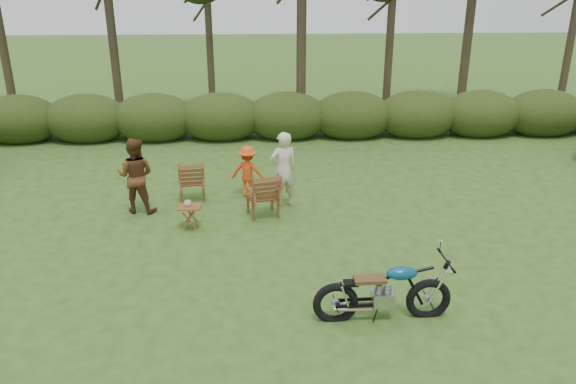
{
  "coord_description": "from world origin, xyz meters",
  "views": [
    {
      "loc": [
        -0.79,
        -7.7,
        4.73
      ],
      "look_at": [
        -0.31,
        2.05,
        0.9
      ],
      "focal_mm": 35.0,
      "sensor_mm": 36.0,
      "label": 1
    }
  ],
  "objects_px": {
    "child": "(248,196)",
    "motorcycle": "(381,317)",
    "lawn_chair_left": "(193,198)",
    "lawn_chair_right": "(263,215)",
    "cup": "(188,203)",
    "side_table": "(190,217)",
    "adult_b": "(139,211)",
    "adult_a": "(283,206)"
  },
  "relations": [
    {
      "from": "adult_b",
      "to": "child",
      "type": "distance_m",
      "value": 2.43
    },
    {
      "from": "motorcycle",
      "to": "child",
      "type": "distance_m",
      "value": 5.32
    },
    {
      "from": "lawn_chair_left",
      "to": "adult_b",
      "type": "distance_m",
      "value": 1.25
    },
    {
      "from": "child",
      "to": "lawn_chair_right",
      "type": "bearing_deg",
      "value": 119.93
    },
    {
      "from": "lawn_chair_left",
      "to": "adult_b",
      "type": "relative_size",
      "value": 0.57
    },
    {
      "from": "adult_b",
      "to": "cup",
      "type": "bearing_deg",
      "value": 150.25
    },
    {
      "from": "lawn_chair_left",
      "to": "lawn_chair_right",
      "type": "bearing_deg",
      "value": 139.59
    },
    {
      "from": "cup",
      "to": "lawn_chair_left",
      "type": "bearing_deg",
      "value": 93.6
    },
    {
      "from": "side_table",
      "to": "adult_a",
      "type": "relative_size",
      "value": 0.28
    },
    {
      "from": "lawn_chair_left",
      "to": "side_table",
      "type": "bearing_deg",
      "value": 86.76
    },
    {
      "from": "adult_a",
      "to": "motorcycle",
      "type": "bearing_deg",
      "value": 87.58
    },
    {
      "from": "motorcycle",
      "to": "adult_a",
      "type": "bearing_deg",
      "value": 104.54
    },
    {
      "from": "lawn_chair_left",
      "to": "adult_b",
      "type": "xyz_separation_m",
      "value": [
        -1.06,
        -0.66,
        0.0
      ]
    },
    {
      "from": "side_table",
      "to": "cup",
      "type": "relative_size",
      "value": 3.49
    },
    {
      "from": "child",
      "to": "motorcycle",
      "type": "bearing_deg",
      "value": 126.07
    },
    {
      "from": "motorcycle",
      "to": "lawn_chair_left",
      "type": "bearing_deg",
      "value": 122.41
    },
    {
      "from": "lawn_chair_left",
      "to": "adult_b",
      "type": "bearing_deg",
      "value": 23.9
    },
    {
      "from": "adult_a",
      "to": "adult_b",
      "type": "height_order",
      "value": "adult_a"
    },
    {
      "from": "cup",
      "to": "adult_a",
      "type": "xyz_separation_m",
      "value": [
        1.92,
        1.03,
        -0.52
      ]
    },
    {
      "from": "lawn_chair_left",
      "to": "side_table",
      "type": "xyz_separation_m",
      "value": [
        0.13,
        -1.56,
        0.23
      ]
    },
    {
      "from": "lawn_chair_left",
      "to": "cup",
      "type": "height_order",
      "value": "cup"
    },
    {
      "from": "adult_b",
      "to": "motorcycle",
      "type": "bearing_deg",
      "value": 143.79
    },
    {
      "from": "adult_b",
      "to": "side_table",
      "type": "bearing_deg",
      "value": 150.4
    },
    {
      "from": "lawn_chair_right",
      "to": "side_table",
      "type": "height_order",
      "value": "lawn_chair_right"
    },
    {
      "from": "motorcycle",
      "to": "side_table",
      "type": "height_order",
      "value": "motorcycle"
    },
    {
      "from": "lawn_chair_left",
      "to": "child",
      "type": "bearing_deg",
      "value": 176.69
    },
    {
      "from": "adult_a",
      "to": "child",
      "type": "relative_size",
      "value": 1.41
    },
    {
      "from": "cup",
      "to": "adult_b",
      "type": "xyz_separation_m",
      "value": [
        -1.16,
        0.89,
        -0.52
      ]
    },
    {
      "from": "motorcycle",
      "to": "child",
      "type": "relative_size",
      "value": 1.64
    },
    {
      "from": "motorcycle",
      "to": "adult_b",
      "type": "height_order",
      "value": "adult_b"
    },
    {
      "from": "lawn_chair_left",
      "to": "child",
      "type": "relative_size",
      "value": 0.78
    },
    {
      "from": "lawn_chair_left",
      "to": "cup",
      "type": "bearing_deg",
      "value": 85.75
    },
    {
      "from": "lawn_chair_right",
      "to": "cup",
      "type": "distance_m",
      "value": 1.65
    },
    {
      "from": "lawn_chair_right",
      "to": "cup",
      "type": "height_order",
      "value": "cup"
    },
    {
      "from": "lawn_chair_right",
      "to": "lawn_chair_left",
      "type": "xyz_separation_m",
      "value": [
        -1.56,
        1.0,
        0.0
      ]
    },
    {
      "from": "side_table",
      "to": "cup",
      "type": "height_order",
      "value": "cup"
    },
    {
      "from": "lawn_chair_left",
      "to": "child",
      "type": "distance_m",
      "value": 1.25
    },
    {
      "from": "lawn_chair_right",
      "to": "adult_a",
      "type": "bearing_deg",
      "value": -147.83
    },
    {
      "from": "child",
      "to": "cup",
      "type": "bearing_deg",
      "value": 68.76
    },
    {
      "from": "lawn_chair_right",
      "to": "side_table",
      "type": "relative_size",
      "value": 2.07
    },
    {
      "from": "adult_b",
      "to": "lawn_chair_left",
      "type": "bearing_deg",
      "value": -140.54
    },
    {
      "from": "side_table",
      "to": "cup",
      "type": "distance_m",
      "value": 0.29
    }
  ]
}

